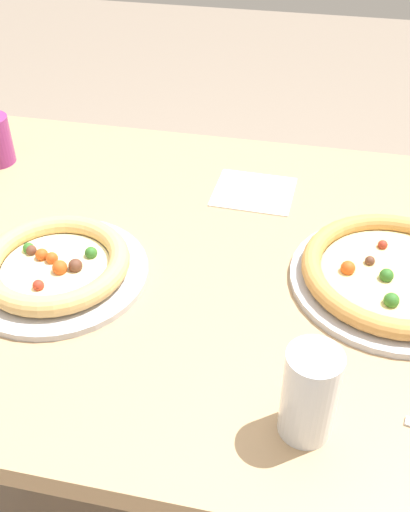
# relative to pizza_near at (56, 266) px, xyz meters

# --- Properties ---
(ground_plane) EXTENTS (8.00, 8.00, 0.00)m
(ground_plane) POSITION_rel_pizza_near_xyz_m (0.24, 0.10, -0.77)
(ground_plane) COLOR gray
(dining_table) EXTENTS (1.27, 0.92, 0.75)m
(dining_table) POSITION_rel_pizza_near_xyz_m (0.24, 0.10, -0.13)
(dining_table) COLOR tan
(dining_table) RESTS_ON ground
(pizza_near) EXTENTS (0.31, 0.31, 0.05)m
(pizza_near) POSITION_rel_pizza_near_xyz_m (0.00, 0.00, 0.00)
(pizza_near) COLOR #B7B7BC
(pizza_near) RESTS_ON dining_table
(pizza_far) EXTENTS (0.34, 0.34, 0.04)m
(pizza_far) POSITION_rel_pizza_near_xyz_m (0.56, 0.10, -0.00)
(pizza_far) COLOR #B7B7BC
(pizza_far) RESTS_ON dining_table
(water_cup_clear) EXTENTS (0.07, 0.07, 0.14)m
(water_cup_clear) POSITION_rel_pizza_near_xyz_m (0.44, -0.22, 0.05)
(water_cup_clear) COLOR silver
(water_cup_clear) RESTS_ON dining_table
(paper_napkin) EXTENTS (0.16, 0.15, 0.00)m
(paper_napkin) POSITION_rel_pizza_near_xyz_m (0.29, 0.33, -0.02)
(paper_napkin) COLOR white
(paper_napkin) RESTS_ON dining_table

